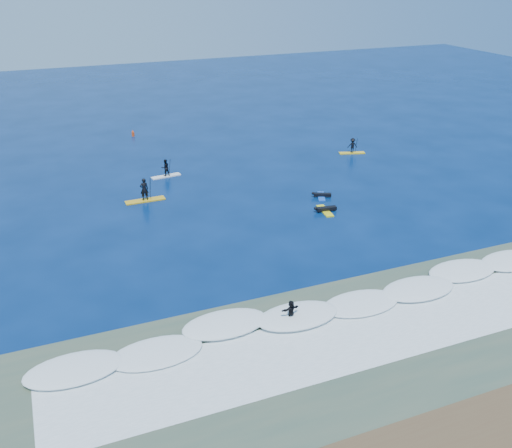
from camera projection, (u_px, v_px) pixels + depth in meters
name	position (u px, v px, depth m)	size (l,w,h in m)	color
ground	(272.00, 235.00, 41.39)	(160.00, 160.00, 0.00)	#031A44
wet_sand_strip	(483.00, 448.00, 23.33)	(90.00, 5.00, 0.08)	brown
shallow_water	(380.00, 344.00, 29.63)	(90.00, 13.00, 0.01)	#384D3D
breaking_wave	(342.00, 305.00, 32.99)	(40.00, 6.00, 0.30)	white
whitewater	(370.00, 333.00, 30.47)	(34.00, 5.00, 0.02)	silver
sup_paddler_left	(145.00, 193.00, 46.95)	(3.29, 0.86, 2.30)	gold
sup_paddler_center	(166.00, 169.00, 52.25)	(2.79, 1.01, 1.92)	silver
sup_paddler_right	(352.00, 147.00, 58.59)	(2.72, 1.40, 1.86)	yellow
prone_paddler_near	(325.00, 209.00, 45.21)	(1.88, 2.42, 0.49)	yellow
prone_paddler_far	(321.00, 195.00, 47.98)	(1.59, 2.13, 0.44)	blue
wave_surfer	(291.00, 312.00, 31.06)	(1.78, 0.69, 1.25)	white
marker_buoy	(133.00, 133.00, 64.45)	(0.32, 0.32, 0.76)	red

